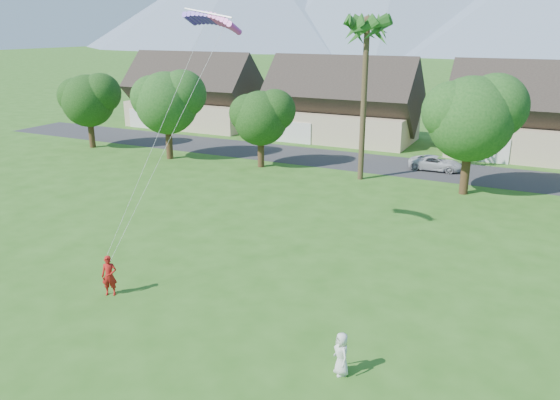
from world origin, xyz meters
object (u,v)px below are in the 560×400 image
Objects in this scene: watcher at (342,354)px; kite_flyer at (109,276)px; parked_car at (436,163)px; parafoil_kite at (213,19)px.

kite_flyer is at bearing -137.90° from watcher.
kite_flyer is 1.18× the size of watcher.
parked_car is 26.44m from parafoil_kite.
kite_flyer is at bearing -101.40° from parafoil_kite.
parked_car is at bearing 142.01° from watcher.
kite_flyer is 12.99m from parafoil_kite.
watcher is 30.51m from parked_car.
kite_flyer is 0.43× the size of parked_car.
watcher reaches higher than parked_car.
watcher is at bearing -178.09° from parked_car.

